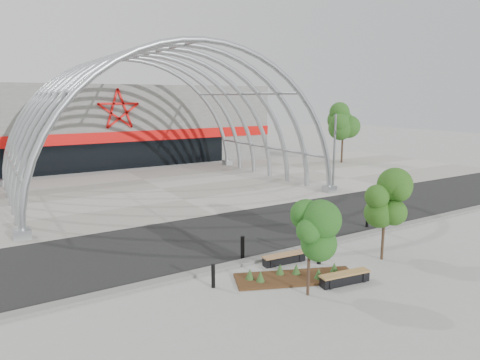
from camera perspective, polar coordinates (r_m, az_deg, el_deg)
The scene contains 18 objects.
ground at distance 19.60m, azimuth 6.16°, elevation -9.41°, with size 140.00×140.00×0.00m, color #9D9D97.
road at distance 22.32m, azimuth 0.67°, elevation -6.75°, with size 140.00×7.00×0.02m, color black.
forecourt at distance 32.78m, azimuth -10.48°, elevation -1.14°, with size 60.00×17.00×0.04m, color gray.
kerb at distance 19.39m, azimuth 6.61°, elevation -9.46°, with size 60.00×0.50×0.12m, color #62625E.
arena_building at distance 49.37m, azimuth -18.16°, elevation 7.18°, with size 34.00×15.24×8.00m.
vault_canopy at distance 32.78m, azimuth -10.48°, elevation -1.15°, with size 20.80×15.80×20.36m.
planting_bed at distance 16.81m, azimuth 7.24°, elevation -12.57°, with size 4.82×3.04×0.49m.
signal_pole at distance 32.13m, azimuth 12.46°, elevation 3.81°, with size 0.16×0.79×5.62m.
street_tree_0 at distance 14.83m, azimuth 9.28°, elevation -6.79°, with size 1.42×1.42×3.23m.
street_tree_1 at distance 18.81m, azimuth 18.82°, elevation -2.67°, with size 1.51×1.51×3.57m.
bench_0 at distance 18.18m, azimuth 5.91°, elevation -10.40°, with size 1.97×0.59×0.41m.
bench_1 at distance 16.71m, azimuth 13.80°, elevation -12.63°, with size 2.08×0.72×0.43m.
bollard_0 at distance 15.90m, azimuth -3.59°, elevation -12.66°, with size 0.14×0.14×0.88m, color black.
bollard_1 at distance 18.37m, azimuth 0.34°, elevation -9.04°, with size 0.17×0.17×1.04m, color black.
bollard_2 at distance 18.21m, azimuth 10.52°, elevation -9.25°, with size 0.18×0.18×1.14m, color black.
bollard_3 at distance 19.08m, azimuth 8.94°, elevation -8.52°, with size 0.16×0.16×0.97m, color black.
bollard_4 at distance 23.74m, azimuth 16.62°, elevation -4.96°, with size 0.15×0.15×0.95m, color black.
bg_tree_1 at distance 45.88m, azimuth 13.61°, elevation 7.49°, with size 2.70×2.70×5.91m.
Camera 1 is at (-11.24, -14.54, 6.82)m, focal length 32.00 mm.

